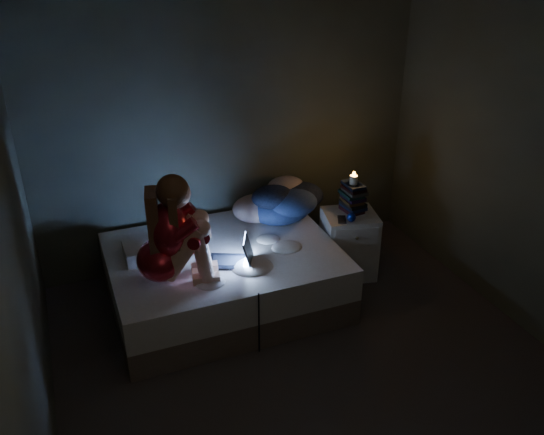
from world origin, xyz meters
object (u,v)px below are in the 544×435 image
nightstand (349,244)px  laptop (229,250)px  bed (224,277)px  phone (345,220)px  woman (157,231)px  candle (354,179)px

nightstand → laptop: bearing=-156.9°
bed → nightstand: nightstand is taller
phone → woman: bearing=-161.9°
nightstand → candle: bearing=67.5°
bed → phone: phone is taller
nightstand → woman: bearing=-158.5°
bed → candle: (1.24, 0.08, 0.68)m
bed → laptop: 0.43m
nightstand → candle: (0.04, 0.05, 0.63)m
bed → nightstand: (1.21, 0.03, 0.05)m
nightstand → candle: 0.63m
woman → phone: bearing=17.5°
laptop → phone: bearing=30.9°
candle → phone: bearing=-133.6°
laptop → phone: size_ratio=2.48×
candle → laptop: bearing=-167.3°
phone → candle: bearing=58.1°
woman → candle: (1.81, 0.34, -0.01)m
woman → phone: (1.67, 0.19, -0.32)m
laptop → candle: candle is taller
laptop → candle: size_ratio=4.33×
candle → phone: size_ratio=0.57×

